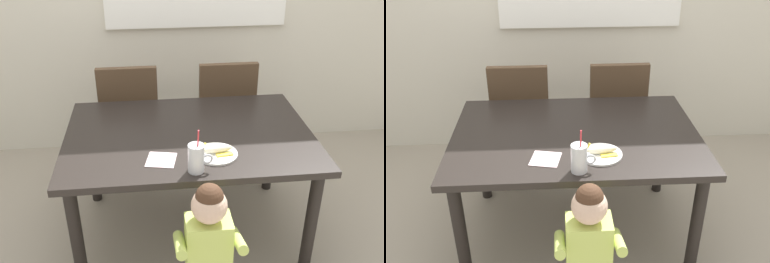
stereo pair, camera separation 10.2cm
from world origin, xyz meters
TOP-DOWN VIEW (x-y plane):
  - ground_plane at (0.00, 0.00)m, footprint 24.00×24.00m
  - dining_table at (0.00, 0.00)m, footprint 1.45×1.00m
  - dining_chair_left at (-0.37, 0.70)m, footprint 0.44×0.44m
  - dining_chair_right at (0.35, 0.71)m, footprint 0.44×0.44m
  - toddler_standing at (0.02, -0.67)m, footprint 0.33×0.24m
  - milk_cup at (-0.01, -0.41)m, footprint 0.13×0.08m
  - snack_plate at (0.12, -0.27)m, footprint 0.23×0.23m
  - peeled_banana at (0.13, -0.26)m, footprint 0.17×0.11m
  - paper_napkin at (-0.18, -0.29)m, footprint 0.18×0.18m

SIDE VIEW (x-z plane):
  - ground_plane at x=0.00m, z-range 0.00..0.00m
  - toddler_standing at x=0.02m, z-range 0.11..0.95m
  - dining_chair_left at x=-0.37m, z-range 0.06..1.02m
  - dining_chair_right at x=0.35m, z-range 0.06..1.02m
  - dining_table at x=0.00m, z-range 0.28..1.03m
  - paper_napkin at x=-0.18m, z-range 0.75..0.75m
  - snack_plate at x=0.12m, z-range 0.75..0.76m
  - peeled_banana at x=0.13m, z-range 0.75..0.82m
  - milk_cup at x=-0.01m, z-range 0.69..0.94m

